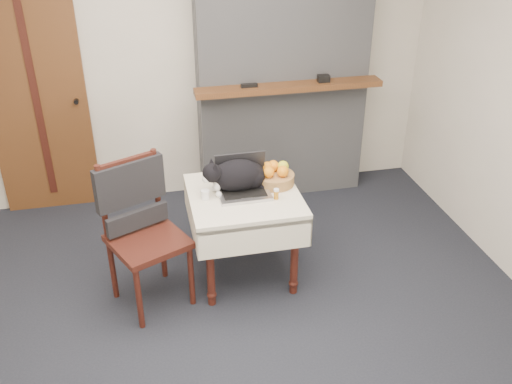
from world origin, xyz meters
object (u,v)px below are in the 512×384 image
door (37,102)px  side_table (244,207)px  pill_bottle (276,194)px  cat (238,176)px  laptop (242,183)px  fruit_basket (275,176)px  chair (138,213)px  cream_jar (205,195)px

door → side_table: 2.08m
pill_bottle → side_table: bearing=149.0°
cat → laptop: bearing=-57.3°
fruit_basket → chair: (-0.99, -0.17, -0.09)m
cat → chair: bearing=179.9°
side_table → cat: 0.24m
side_table → cat: (-0.03, 0.06, 0.23)m
pill_bottle → fruit_basket: bearing=78.2°
cat → pill_bottle: 0.30m
door → fruit_basket: (1.74, -1.29, -0.24)m
side_table → pill_bottle: pill_bottle is taller
laptop → pill_bottle: 0.26m
cat → pill_bottle: bearing=-48.8°
side_table → fruit_basket: bearing=21.4°
side_table → pill_bottle: 0.28m
laptop → side_table: bearing=-84.2°
side_table → chair: 0.75m
cat → pill_bottle: size_ratio=7.31×
cream_jar → pill_bottle: bearing=-12.1°
cream_jar → chair: 0.47m
laptop → chair: bearing=-172.5°
pill_bottle → fruit_basket: size_ratio=0.28×
pill_bottle → cream_jar: bearing=167.9°
door → side_table: bearing=-43.0°
laptop → cat: (-0.02, 0.02, 0.05)m
fruit_basket → side_table: bearing=-158.6°
door → fruit_basket: door is taller
pill_bottle → chair: bearing=176.8°
laptop → fruit_basket: (0.25, 0.06, -0.00)m
fruit_basket → laptop: bearing=-166.5°
pill_bottle → chair: chair is taller
laptop → pill_bottle: size_ratio=4.73×
laptop → fruit_basket: size_ratio=1.31×
side_table → chair: size_ratio=0.74×
pill_bottle → cat: bearing=141.5°
side_table → laptop: 0.18m
cat → fruit_basket: bearing=-2.7°
door → cream_jar: door is taller
side_table → chair: bearing=-174.7°
side_table → pill_bottle: size_ratio=10.07×
door → cream_jar: (1.22, -1.41, -0.27)m
cream_jar → pill_bottle: size_ratio=0.88×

